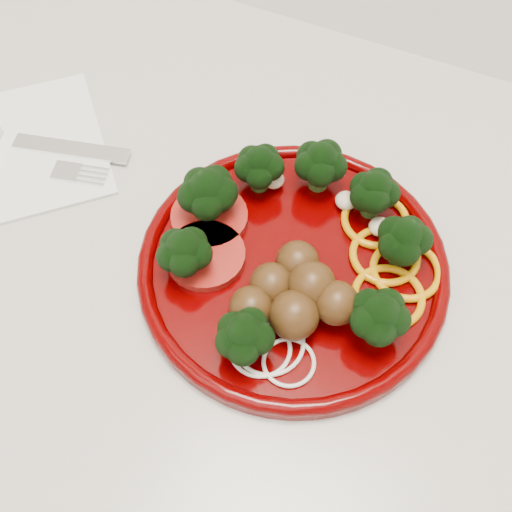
% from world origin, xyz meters
% --- Properties ---
extents(counter, '(2.40, 0.60, 0.90)m').
position_xyz_m(counter, '(0.00, 1.70, 0.45)').
color(counter, white).
rests_on(counter, ground).
extents(plate, '(0.27, 0.27, 0.06)m').
position_xyz_m(plate, '(0.25, 1.69, 0.92)').
color(plate, '#420000').
rests_on(plate, counter).
extents(napkin, '(0.24, 0.24, 0.00)m').
position_xyz_m(napkin, '(-0.05, 1.70, 0.90)').
color(napkin, white).
rests_on(napkin, counter).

